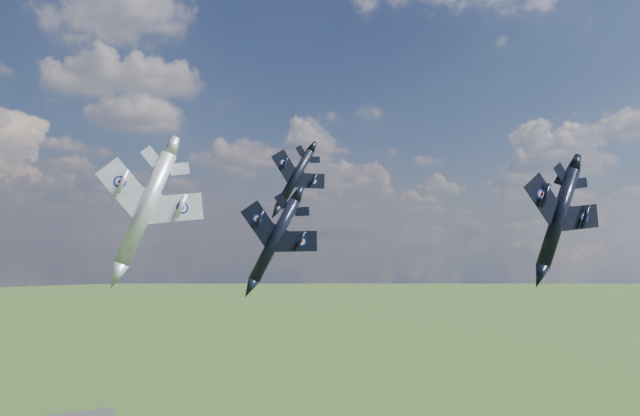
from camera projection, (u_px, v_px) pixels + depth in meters
name	position (u px, v px, depth m)	size (l,w,h in m)	color
jet_lead_navy	(275.00, 240.00, 70.19)	(10.02, 13.97, 2.89)	black
jet_right_navy	(558.00, 217.00, 67.71)	(11.24, 15.67, 3.24)	black
jet_high_navy	(295.00, 179.00, 97.54)	(10.12, 14.11, 2.92)	black
jet_left_silver	(146.00, 208.00, 60.20)	(11.40, 15.90, 3.29)	#A1A3AB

